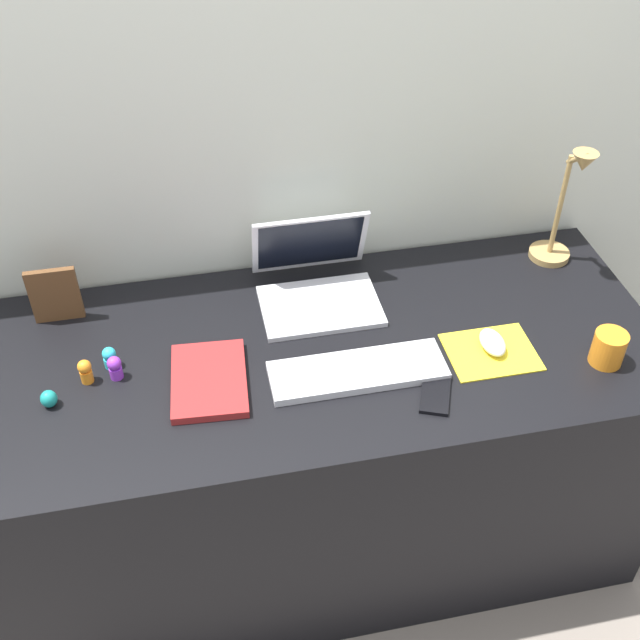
{
  "coord_description": "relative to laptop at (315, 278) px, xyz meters",
  "views": [
    {
      "loc": [
        -0.26,
        -1.37,
        2.03
      ],
      "look_at": [
        0.02,
        0.0,
        0.83
      ],
      "focal_mm": 44.41,
      "sensor_mm": 36.0,
      "label": 1
    }
  ],
  "objects": [
    {
      "name": "picture_frame",
      "position": [
        -0.65,
        0.03,
        0.02
      ],
      "size": [
        0.12,
        0.02,
        0.15
      ],
      "primitive_type": "cube",
      "color": "brown",
      "rests_on": "desk"
    },
    {
      "name": "toy_figurine_orange",
      "position": [
        -0.58,
        -0.21,
        -0.02
      ],
      "size": [
        0.03,
        0.03,
        0.06
      ],
      "color": "orange",
      "rests_on": "desk"
    },
    {
      "name": "ground_plane",
      "position": [
        -0.05,
        -0.21,
        -0.79
      ],
      "size": [
        6.0,
        6.0,
        0.0
      ],
      "primitive_type": "plane",
      "color": "slate"
    },
    {
      "name": "toy_figurine_teal",
      "position": [
        -0.66,
        -0.27,
        -0.03
      ],
      "size": [
        0.04,
        0.04,
        0.04
      ],
      "primitive_type": "ellipsoid",
      "color": "teal",
      "rests_on": "desk"
    },
    {
      "name": "mousepad",
      "position": [
        0.37,
        -0.31,
        -0.05
      ],
      "size": [
        0.21,
        0.17,
        0.0
      ],
      "primitive_type": "cube",
      "color": "yellow",
      "rests_on": "desk"
    },
    {
      "name": "back_wall",
      "position": [
        -0.05,
        0.19,
        -0.03
      ],
      "size": [
        2.91,
        0.05,
        1.52
      ],
      "primitive_type": "cube",
      "color": "beige",
      "rests_on": "ground_plane"
    },
    {
      "name": "keyboard",
      "position": [
        0.04,
        -0.31,
        -0.04
      ],
      "size": [
        0.41,
        0.13,
        0.02
      ],
      "primitive_type": "cube",
      "color": "silver",
      "rests_on": "desk"
    },
    {
      "name": "mouse",
      "position": [
        0.37,
        -0.29,
        -0.03
      ],
      "size": [
        0.06,
        0.1,
        0.03
      ],
      "primitive_type": "ellipsoid",
      "color": "silver",
      "rests_on": "mousepad"
    },
    {
      "name": "coffee_mug",
      "position": [
        0.62,
        -0.39,
        -0.01
      ],
      "size": [
        0.08,
        0.08,
        0.08
      ],
      "primitive_type": "cylinder",
      "color": "orange",
      "rests_on": "desk"
    },
    {
      "name": "cell_phone",
      "position": [
        0.19,
        -0.41,
        -0.05
      ],
      "size": [
        0.11,
        0.14,
        0.01
      ],
      "primitive_type": "cube",
      "rotation": [
        0.0,
        0.0,
        -0.38
      ],
      "color": "black",
      "rests_on": "desk"
    },
    {
      "name": "notebook_pad",
      "position": [
        -0.3,
        -0.27,
        -0.04
      ],
      "size": [
        0.19,
        0.25,
        0.02
      ],
      "primitive_type": "cube",
      "rotation": [
        0.0,
        0.0,
        -0.07
      ],
      "color": "maroon",
      "rests_on": "desk"
    },
    {
      "name": "toy_figurine_cyan",
      "position": [
        -0.52,
        -0.17,
        -0.02
      ],
      "size": [
        0.03,
        0.03,
        0.06
      ],
      "color": "#28B7CC",
      "rests_on": "desk"
    },
    {
      "name": "laptop",
      "position": [
        0.0,
        0.0,
        0.0
      ],
      "size": [
        0.3,
        0.28,
        0.2
      ],
      "color": "silver",
      "rests_on": "desk"
    },
    {
      "name": "desk",
      "position": [
        -0.05,
        -0.21,
        -0.42
      ],
      "size": [
        1.71,
        0.71,
        0.74
      ],
      "primitive_type": "cube",
      "color": "black",
      "rests_on": "ground_plane"
    },
    {
      "name": "desk_lamp",
      "position": [
        0.66,
        0.0,
        0.12
      ],
      "size": [
        0.11,
        0.15,
        0.36
      ],
      "color": "#A5844C",
      "rests_on": "desk"
    },
    {
      "name": "toy_figurine_purple",
      "position": [
        -0.51,
        -0.21,
        -0.02
      ],
      "size": [
        0.03,
        0.03,
        0.06
      ],
      "color": "purple",
      "rests_on": "desk"
    }
  ]
}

